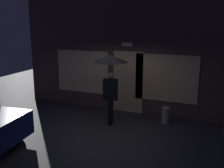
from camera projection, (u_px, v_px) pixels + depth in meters
The scene contains 4 objects.
ground_plane at pixel (103, 134), 7.83m from camera, with size 18.00×18.00×0.00m, color #2D2D33.
building_facade at pixel (130, 56), 9.48m from camera, with size 8.37×0.48×4.11m.
person_with_umbrella at pixel (110, 71), 8.23m from camera, with size 1.07×1.07×2.21m.
sidewalk_bollard at pixel (166, 115), 8.60m from camera, with size 0.25×0.25×0.53m, color #9E998E.
Camera 1 is at (3.06, -6.62, 3.22)m, focal length 42.97 mm.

